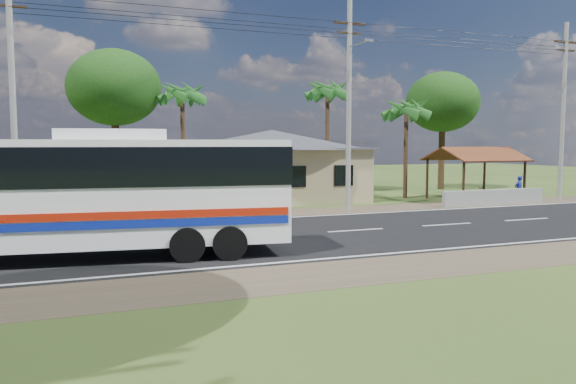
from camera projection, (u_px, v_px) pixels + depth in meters
The scene contains 14 objects.
ground at pixel (356, 231), 22.94m from camera, with size 120.00×120.00×0.00m, color #324C1B.
road at pixel (356, 231), 22.94m from camera, with size 120.00×16.00×0.03m.
house at pixel (272, 158), 35.13m from camera, with size 12.40×10.00×5.00m.
waiting_shed at pixel (475, 157), 35.29m from camera, with size 5.20×4.48×3.35m.
concrete_barrier at pixel (494, 197), 32.43m from camera, with size 7.00×0.30×0.90m, color #9E9E99.
utility_poles at pixel (343, 101), 29.42m from camera, with size 32.80×2.22×11.00m.
palm_near at pixel (407, 110), 36.08m from camera, with size 2.80×2.80×6.70m.
palm_mid at pixel (328, 91), 38.87m from camera, with size 2.80×2.80×8.20m.
palm_far at pixel (182, 94), 35.76m from camera, with size 2.80×2.80×7.70m.
tree_behind_house at pixel (114, 88), 36.14m from camera, with size 6.00×6.00×9.61m.
tree_behind_shed at pixel (443, 102), 42.99m from camera, with size 5.60×5.60×9.02m.
coach_bus at pixel (78, 186), 17.10m from camera, with size 13.13×4.43×4.00m.
motorcycle at pixel (475, 194), 34.60m from camera, with size 0.62×1.77×0.93m, color black.
person at pixel (519, 189), 33.88m from camera, with size 0.59×0.39×1.61m, color navy.
Camera 1 is at (-10.82, -20.16, 3.58)m, focal length 35.00 mm.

